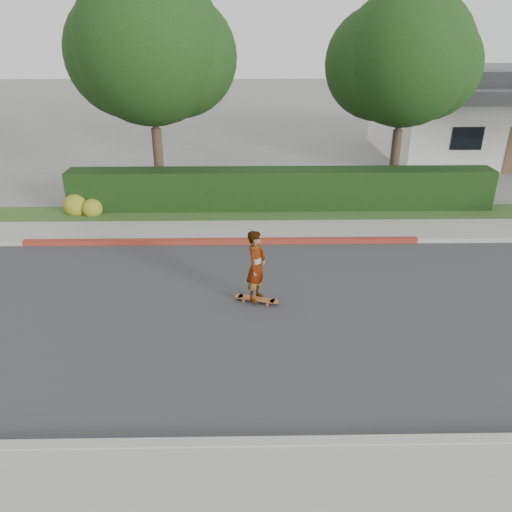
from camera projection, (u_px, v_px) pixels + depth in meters
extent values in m
plane|color=slate|center=(428.00, 311.00, 11.60)|extent=(120.00, 120.00, 0.00)
cube|color=#2D2D30|center=(428.00, 311.00, 11.60)|extent=(60.00, 8.00, 0.01)
cube|color=#9E9E99|center=(384.00, 240.00, 15.30)|extent=(60.00, 0.20, 0.15)
cube|color=maroon|center=(221.00, 241.00, 15.22)|extent=(12.00, 0.21, 0.15)
cube|color=gray|center=(377.00, 230.00, 16.13)|extent=(60.00, 1.60, 0.12)
cube|color=#2D4C1E|center=(366.00, 214.00, 17.59)|extent=(60.00, 1.60, 0.10)
cube|color=black|center=(281.00, 190.00, 17.79)|extent=(15.00, 1.00, 1.50)
sphere|color=#2D4C19|center=(76.00, 205.00, 17.48)|extent=(0.90, 0.90, 0.90)
sphere|color=#2D4C19|center=(92.00, 209.00, 17.33)|extent=(0.70, 0.70, 0.70)
cylinder|color=#33261C|center=(159.00, 165.00, 18.65)|extent=(0.36, 0.36, 2.70)
cylinder|color=#33261C|center=(154.00, 109.00, 17.81)|extent=(0.24, 0.24, 2.25)
sphere|color=black|center=(149.00, 48.00, 16.98)|extent=(5.20, 5.20, 5.20)
sphere|color=black|center=(129.00, 54.00, 17.41)|extent=(4.42, 4.42, 4.42)
sphere|color=black|center=(178.00, 57.00, 17.39)|extent=(4.16, 4.16, 4.16)
cylinder|color=#33261C|center=(394.00, 163.00, 19.29)|extent=(0.36, 0.36, 2.52)
cylinder|color=#33261C|center=(400.00, 113.00, 18.51)|extent=(0.24, 0.24, 2.10)
sphere|color=black|center=(406.00, 58.00, 17.73)|extent=(4.80, 4.80, 4.80)
sphere|color=black|center=(381.00, 64.00, 18.16)|extent=(4.08, 4.08, 4.08)
sphere|color=black|center=(427.00, 67.00, 18.14)|extent=(3.84, 3.84, 3.84)
cube|color=beige|center=(483.00, 125.00, 25.67)|extent=(10.00, 8.00, 3.00)
cube|color=#4C4C51|center=(490.00, 88.00, 24.92)|extent=(10.60, 8.60, 0.60)
cube|color=#4C4C51|center=(493.00, 75.00, 24.68)|extent=(8.40, 6.40, 0.80)
cube|color=black|center=(467.00, 139.00, 21.93)|extent=(1.40, 0.06, 1.00)
cylinder|color=#D06139|center=(244.00, 301.00, 11.95)|extent=(0.07, 0.05, 0.06)
cylinder|color=#D06139|center=(246.00, 298.00, 12.10)|extent=(0.07, 0.05, 0.06)
cylinder|color=#D06139|center=(267.00, 304.00, 11.80)|extent=(0.07, 0.05, 0.06)
cylinder|color=#D06139|center=(269.00, 301.00, 11.95)|extent=(0.07, 0.05, 0.06)
cube|color=silver|center=(245.00, 298.00, 12.01)|extent=(0.10, 0.18, 0.02)
cube|color=silver|center=(268.00, 301.00, 11.86)|extent=(0.10, 0.18, 0.02)
cube|color=brown|center=(256.00, 299.00, 11.92)|extent=(0.91, 0.47, 0.02)
cylinder|color=brown|center=(239.00, 296.00, 12.04)|extent=(0.27, 0.27, 0.02)
cylinder|color=brown|center=(274.00, 301.00, 11.81)|extent=(0.27, 0.27, 0.02)
imported|color=white|center=(256.00, 266.00, 11.56)|extent=(0.64, 0.75, 1.73)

